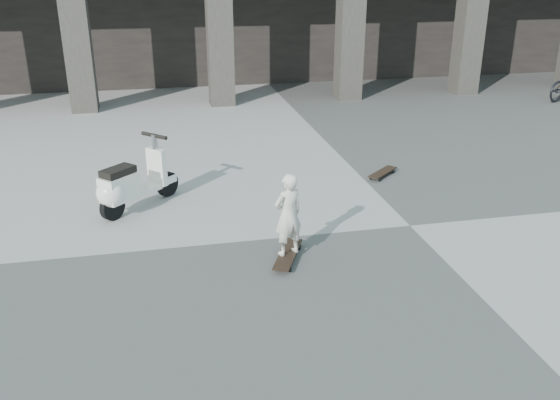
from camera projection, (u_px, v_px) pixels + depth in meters
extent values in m
plane|color=#494947|center=(410.00, 226.00, 8.82)|extent=(90.00, 90.00, 0.00)
cube|color=#312F29|center=(76.00, 32.00, 14.72)|extent=(0.65, 0.65, 4.00)
cube|color=#312F29|center=(219.00, 28.00, 15.41)|extent=(0.65, 0.65, 4.00)
cube|color=#312F29|center=(350.00, 25.00, 16.10)|extent=(0.65, 0.65, 4.00)
cube|color=#312F29|center=(470.00, 23.00, 16.79)|extent=(0.65, 0.65, 4.00)
cube|color=black|center=(288.00, 254.00, 7.80)|extent=(0.58, 0.92, 0.02)
cube|color=#B2B2B7|center=(293.00, 246.00, 8.11)|extent=(0.19, 0.12, 0.03)
cube|color=#B2B2B7|center=(283.00, 268.00, 7.52)|extent=(0.19, 0.12, 0.03)
cylinder|color=black|center=(286.00, 246.00, 8.13)|extent=(0.05, 0.07, 0.07)
cylinder|color=black|center=(300.00, 247.00, 8.09)|extent=(0.05, 0.07, 0.07)
cylinder|color=black|center=(275.00, 268.00, 7.55)|extent=(0.05, 0.07, 0.07)
cylinder|color=black|center=(290.00, 269.00, 7.51)|extent=(0.05, 0.07, 0.07)
cube|color=black|center=(383.00, 172.00, 10.78)|extent=(0.71, 0.66, 0.02)
cube|color=#B2B2B7|center=(389.00, 170.00, 11.00)|extent=(0.15, 0.16, 0.03)
cube|color=#B2B2B7|center=(375.00, 178.00, 10.60)|extent=(0.15, 0.16, 0.03)
cylinder|color=black|center=(385.00, 170.00, 11.05)|extent=(0.07, 0.07, 0.07)
cylinder|color=black|center=(394.00, 172.00, 10.96)|extent=(0.07, 0.07, 0.07)
cylinder|color=black|center=(371.00, 178.00, 10.65)|extent=(0.07, 0.07, 0.07)
cylinder|color=black|center=(380.00, 180.00, 10.55)|extent=(0.07, 0.07, 0.07)
imported|color=silver|center=(288.00, 215.00, 7.59)|extent=(0.47, 0.40, 1.11)
cylinder|color=black|center=(167.00, 184.00, 9.86)|extent=(0.37, 0.36, 0.42)
cylinder|color=black|center=(112.00, 207.00, 8.95)|extent=(0.37, 0.36, 0.42)
cube|color=white|center=(142.00, 191.00, 9.41)|extent=(0.64, 0.63, 0.07)
cube|color=white|center=(120.00, 187.00, 8.99)|extent=(0.64, 0.64, 0.40)
sphere|color=white|center=(111.00, 193.00, 8.86)|extent=(0.44, 0.44, 0.44)
cube|color=black|center=(118.00, 171.00, 8.89)|extent=(0.56, 0.56, 0.10)
cube|color=white|center=(157.00, 167.00, 9.56)|extent=(0.32, 0.33, 0.60)
cube|color=white|center=(167.00, 179.00, 9.83)|extent=(0.33, 0.32, 0.12)
cylinder|color=#B2B2B7|center=(155.00, 144.00, 9.42)|extent=(0.13, 0.13, 0.31)
cylinder|color=black|center=(154.00, 136.00, 9.37)|extent=(0.41, 0.42, 0.06)
sphere|color=white|center=(158.00, 150.00, 9.51)|extent=(0.12, 0.12, 0.12)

